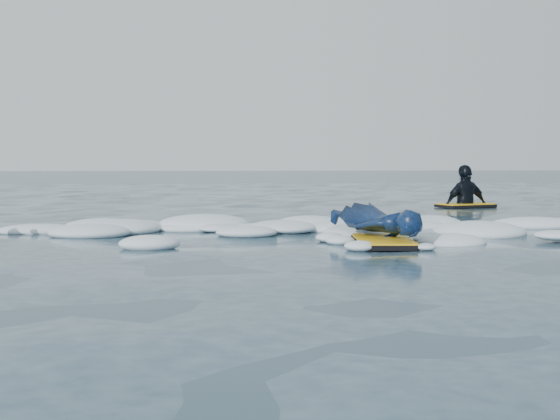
{
  "coord_description": "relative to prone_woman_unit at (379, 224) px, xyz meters",
  "views": [
    {
      "loc": [
        -0.59,
        -8.0,
        0.97
      ],
      "look_at": [
        0.28,
        1.6,
        0.29
      ],
      "focal_mm": 45.0,
      "sensor_mm": 36.0,
      "label": 1
    }
  ],
  "objects": [
    {
      "name": "foam_band",
      "position": [
        -1.3,
        1.02,
        -0.23
      ],
      "size": [
        12.0,
        3.1,
        0.3
      ],
      "primitive_type": null,
      "color": "white",
      "rests_on": "ground"
    },
    {
      "name": "prone_woman_unit",
      "position": [
        0.0,
        0.0,
        0.0
      ],
      "size": [
        1.06,
        1.82,
        0.45
      ],
      "rotation": [
        0.0,
        0.0,
        1.49
      ],
      "color": "black",
      "rests_on": "ground"
    },
    {
      "name": "ground",
      "position": [
        -1.3,
        -0.02,
        -0.23
      ],
      "size": [
        120.0,
        120.0,
        0.0
      ],
      "primitive_type": "plane",
      "color": "#1A2D3E",
      "rests_on": "ground"
    },
    {
      "name": "waiting_rider_unit",
      "position": [
        3.24,
        6.02,
        -0.21
      ],
      "size": [
        1.3,
        0.97,
        1.74
      ],
      "rotation": [
        0.0,
        0.0,
        0.32
      ],
      "color": "black",
      "rests_on": "ground"
    }
  ]
}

